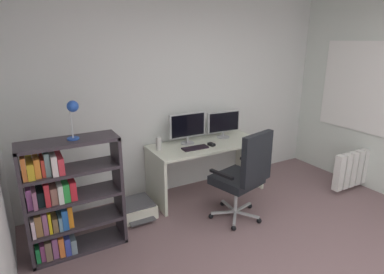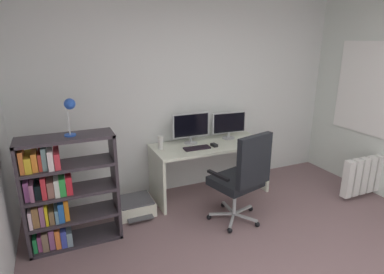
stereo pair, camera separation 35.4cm
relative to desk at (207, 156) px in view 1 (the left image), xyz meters
The scene contains 14 objects.
wall_back 0.95m from the desk, 107.97° to the left, with size 4.51×0.10×2.78m, color silver.
window_pane 2.48m from the desk, 23.91° to the right, with size 0.01×1.59×1.17m, color white.
window_frame 2.48m from the desk, 23.98° to the right, with size 0.02×1.67×1.25m, color white.
desk is the anchor object (origin of this frame).
monitor_main 0.50m from the desk, 152.89° to the left, with size 0.52×0.18×0.42m.
monitor_secondary 0.54m from the desk, 18.71° to the left, with size 0.50×0.18×0.38m.
keyboard 0.33m from the desk, 155.66° to the right, with size 0.34×0.13×0.02m, color black.
computer_mouse 0.23m from the desk, 89.22° to the right, with size 0.06×0.10×0.03m, color black.
desktop_speaker 0.73m from the desk, behind, with size 0.07×0.07×0.17m, color silver.
office_chair 0.83m from the desk, 90.64° to the right, with size 0.66×0.68×1.11m.
bookshelf 1.95m from the desk, 167.69° to the right, with size 0.92×0.33×1.17m.
desk_lamp 1.99m from the desk, 166.42° to the right, with size 0.14×0.11×0.37m.
printer 1.18m from the desk, behind, with size 0.43×0.50×0.19m.
radiator 2.24m from the desk, 24.90° to the right, with size 1.04×0.10×0.51m.
Camera 1 is at (-2.04, -1.27, 2.07)m, focal length 29.71 mm.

